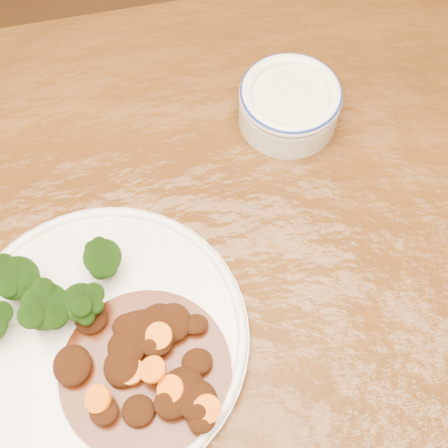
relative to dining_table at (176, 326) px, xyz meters
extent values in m
plane|color=#462511|center=(0.00, 0.00, -0.67)|extent=(4.00, 4.00, 0.00)
cube|color=#502C0E|center=(0.00, 0.00, 0.06)|extent=(1.56, 1.00, 0.04)
cylinder|color=silver|center=(-0.08, -0.03, 0.09)|extent=(0.31, 0.31, 0.01)
torus|color=silver|center=(-0.08, -0.03, 0.09)|extent=(0.31, 0.31, 0.01)
cylinder|color=olive|center=(-0.15, 0.03, 0.10)|extent=(0.01, 0.01, 0.02)
ellipsoid|color=black|center=(-0.15, 0.03, 0.13)|extent=(0.05, 0.05, 0.04)
cylinder|color=olive|center=(-0.09, 0.00, 0.10)|extent=(0.01, 0.01, 0.02)
ellipsoid|color=black|center=(-0.09, 0.00, 0.13)|extent=(0.04, 0.04, 0.03)
cylinder|color=olive|center=(-0.06, 0.04, 0.10)|extent=(0.01, 0.01, 0.02)
ellipsoid|color=black|center=(-0.06, 0.04, 0.13)|extent=(0.04, 0.04, 0.03)
cylinder|color=olive|center=(-0.12, 0.00, 0.10)|extent=(0.01, 0.01, 0.02)
ellipsoid|color=black|center=(-0.12, 0.00, 0.13)|extent=(0.05, 0.05, 0.04)
cylinder|color=#421907|center=(-0.03, -0.08, 0.10)|extent=(0.18, 0.18, 0.00)
ellipsoid|color=black|center=(-0.07, -0.11, 0.11)|extent=(0.03, 0.03, 0.01)
ellipsoid|color=black|center=(-0.03, -0.03, 0.11)|extent=(0.04, 0.04, 0.02)
ellipsoid|color=black|center=(-0.05, -0.07, 0.11)|extent=(0.04, 0.04, 0.02)
ellipsoid|color=black|center=(-0.05, -0.03, 0.11)|extent=(0.03, 0.03, 0.02)
ellipsoid|color=black|center=(0.00, -0.11, 0.11)|extent=(0.03, 0.02, 0.01)
ellipsoid|color=black|center=(-0.10, -0.06, 0.11)|extent=(0.04, 0.04, 0.02)
ellipsoid|color=black|center=(-0.01, -0.03, 0.11)|extent=(0.05, 0.05, 0.02)
ellipsoid|color=black|center=(0.00, -0.10, 0.11)|extent=(0.04, 0.05, 0.02)
ellipsoid|color=black|center=(0.02, -0.04, 0.10)|extent=(0.02, 0.02, 0.01)
ellipsoid|color=black|center=(-0.01, -0.11, 0.11)|extent=(0.04, 0.03, 0.02)
ellipsoid|color=black|center=(-0.02, -0.05, 0.11)|extent=(0.03, 0.03, 0.02)
ellipsoid|color=black|center=(-0.04, -0.03, 0.11)|extent=(0.04, 0.04, 0.02)
ellipsoid|color=black|center=(-0.08, -0.01, 0.10)|extent=(0.03, 0.04, 0.02)
ellipsoid|color=black|center=(0.02, -0.12, 0.11)|extent=(0.04, 0.04, 0.02)
ellipsoid|color=black|center=(0.00, -0.03, 0.11)|extent=(0.04, 0.04, 0.02)
ellipsoid|color=black|center=(-0.04, -0.11, 0.11)|extent=(0.03, 0.03, 0.02)
ellipsoid|color=black|center=(0.02, -0.04, 0.11)|extent=(0.03, 0.02, 0.01)
ellipsoid|color=black|center=(0.02, -0.08, 0.11)|extent=(0.03, 0.03, 0.02)
ellipsoid|color=black|center=(-0.01, -0.04, 0.11)|extent=(0.04, 0.04, 0.02)
ellipsoid|color=black|center=(-0.05, -0.05, 0.11)|extent=(0.04, 0.04, 0.02)
ellipsoid|color=black|center=(0.02, -0.13, 0.11)|extent=(0.03, 0.02, 0.01)
cylinder|color=#E15E0C|center=(0.02, -0.13, 0.12)|extent=(0.03, 0.03, 0.01)
cylinder|color=#E15E0C|center=(-0.02, -0.08, 0.12)|extent=(0.03, 0.03, 0.02)
cylinder|color=#E15E0C|center=(-0.05, -0.08, 0.11)|extent=(0.03, 0.03, 0.01)
cylinder|color=#E15E0C|center=(-0.01, -0.05, 0.12)|extent=(0.04, 0.04, 0.02)
cylinder|color=#E15E0C|center=(-0.08, -0.10, 0.12)|extent=(0.04, 0.04, 0.02)
cylinder|color=#E15E0C|center=(-0.01, -0.10, 0.12)|extent=(0.04, 0.04, 0.02)
cylinder|color=beige|center=(0.17, 0.22, 0.10)|extent=(0.12, 0.12, 0.04)
cylinder|color=silver|center=(0.17, 0.22, 0.12)|extent=(0.10, 0.10, 0.01)
torus|color=beige|center=(0.17, 0.22, 0.13)|extent=(0.13, 0.13, 0.02)
torus|color=navy|center=(0.17, 0.22, 0.13)|extent=(0.12, 0.12, 0.01)
camera|label=1|loc=(0.02, -0.24, 0.72)|focal=50.00mm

